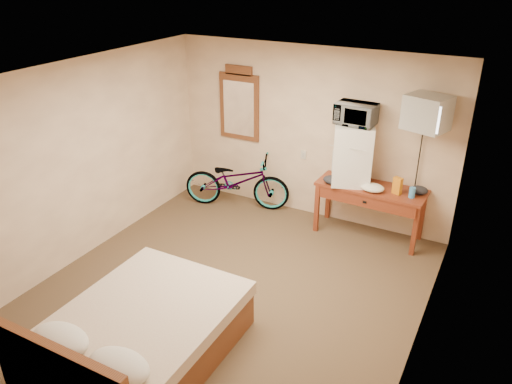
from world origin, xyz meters
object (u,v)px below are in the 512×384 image
at_px(wall_mirror, 239,104).
at_px(bed, 137,337).
at_px(blue_cup, 412,193).
at_px(mini_fridge, 352,154).
at_px(bicycle, 237,181).
at_px(crt_television, 427,113).
at_px(microwave, 356,114).
at_px(desk, 370,195).

distance_m(wall_mirror, bed, 3.98).
bearing_deg(blue_cup, bed, -118.08).
relative_size(mini_fridge, bicycle, 0.51).
height_order(mini_fridge, bicycle, mini_fridge).
bearing_deg(crt_television, bed, -117.88).
relative_size(mini_fridge, microwave, 1.62).
bearing_deg(crt_television, bicycle, -178.44).
xyz_separation_m(microwave, crt_television, (0.88, -0.01, 0.14)).
distance_m(microwave, wall_mirror, 1.90).
relative_size(wall_mirror, bicycle, 0.69).
bearing_deg(wall_mirror, mini_fridge, -7.20).
relative_size(desk, bicycle, 0.90).
height_order(wall_mirror, bicycle, wall_mirror).
xyz_separation_m(mini_fridge, wall_mirror, (-1.88, 0.24, 0.38)).
distance_m(microwave, crt_television, 0.89).
relative_size(microwave, crt_television, 0.79).
distance_m(blue_cup, bicycle, 2.64).
distance_m(desk, mini_fridge, 0.61).
bearing_deg(mini_fridge, crt_television, -0.89).
height_order(crt_television, bed, crt_television).
relative_size(desk, wall_mirror, 1.31).
relative_size(blue_cup, bicycle, 0.08).
relative_size(desk, blue_cup, 10.61).
bearing_deg(microwave, blue_cup, -3.23).
height_order(blue_cup, wall_mirror, wall_mirror).
bearing_deg(desk, microwave, 172.95).
bearing_deg(microwave, crt_television, 1.90).
relative_size(crt_television, wall_mirror, 0.57).
bearing_deg(microwave, desk, -4.25).
height_order(blue_cup, bicycle, blue_cup).
bearing_deg(microwave, mini_fridge, -120.92).
relative_size(crt_television, bed, 0.33).
bearing_deg(mini_fridge, microwave, 56.28).
distance_m(microwave, bed, 3.81).
bearing_deg(desk, wall_mirror, 172.82).
bearing_deg(crt_television, blue_cup, -108.78).
distance_m(crt_television, wall_mirror, 2.79).
distance_m(mini_fridge, crt_television, 1.12).
bearing_deg(blue_cup, desk, 174.54).
bearing_deg(bed, crt_television, 62.12).
bearing_deg(bicycle, bed, 176.82).
bearing_deg(bed, desk, 70.12).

